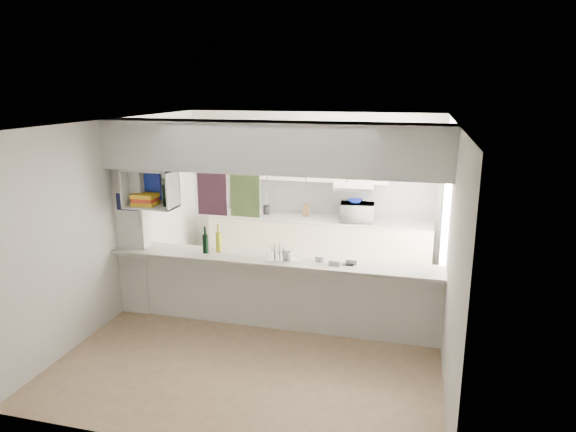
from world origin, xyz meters
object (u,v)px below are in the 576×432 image
(microwave, at_px, (357,212))
(dish_rack, at_px, (283,251))
(bowl, at_px, (355,201))
(wine_bottles, at_px, (212,242))

(microwave, relative_size, dish_rack, 1.10)
(bowl, height_order, wine_bottles, wine_bottles)
(microwave, bearing_deg, bowl, -16.20)
(microwave, bearing_deg, wine_bottles, 46.84)
(microwave, xyz_separation_m, dish_rack, (-0.68, -2.02, -0.06))
(wine_bottles, bearing_deg, microwave, 51.35)
(bowl, bearing_deg, wine_bottles, -127.80)
(microwave, height_order, wine_bottles, wine_bottles)
(dish_rack, relative_size, wine_bottles, 1.32)
(microwave, distance_m, bowl, 0.18)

